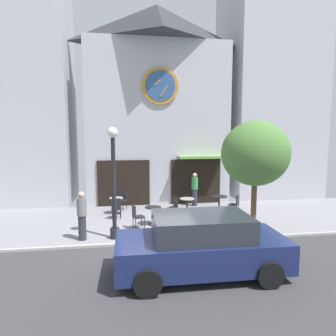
% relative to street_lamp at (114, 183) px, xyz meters
% --- Properties ---
extents(ground_plane, '(27.72, 11.47, 0.13)m').
position_rel_street_lamp_xyz_m(ground_plane, '(1.45, -1.02, -1.96)').
color(ground_plane, gray).
extents(clock_building, '(7.42, 4.14, 10.37)m').
position_rel_street_lamp_xyz_m(clock_building, '(2.15, 6.09, 3.42)').
color(clock_building, '#B2B2BC').
rests_on(clock_building, ground_plane).
extents(neighbor_building_left, '(5.00, 3.21, 14.94)m').
position_rel_street_lamp_xyz_m(neighbor_building_left, '(-4.91, 6.32, 5.53)').
color(neighbor_building_left, '#B2B2BC').
rests_on(neighbor_building_left, ground_plane).
extents(neighbor_building_right, '(5.11, 4.74, 13.76)m').
position_rel_street_lamp_xyz_m(neighbor_building_right, '(8.98, 7.08, 4.94)').
color(neighbor_building_right, '#B2B2BC').
rests_on(neighbor_building_right, ground_plane).
extents(street_lamp, '(0.36, 0.36, 3.81)m').
position_rel_street_lamp_xyz_m(street_lamp, '(0.00, 0.00, 0.00)').
color(street_lamp, black).
rests_on(street_lamp, ground_plane).
extents(street_tree, '(2.48, 2.24, 4.07)m').
position_rel_street_lamp_xyz_m(street_tree, '(5.06, 0.04, 0.94)').
color(street_tree, brown).
rests_on(street_tree, ground_plane).
extents(cafe_table_rightmost, '(0.62, 0.62, 0.73)m').
position_rel_street_lamp_xyz_m(cafe_table_rightmost, '(-0.04, 3.19, -1.46)').
color(cafe_table_rightmost, black).
rests_on(cafe_table_rightmost, ground_plane).
extents(cafe_table_leftmost, '(0.64, 0.64, 0.72)m').
position_rel_street_lamp_xyz_m(cafe_table_leftmost, '(1.45, 1.32, -1.45)').
color(cafe_table_leftmost, black).
rests_on(cafe_table_leftmost, ground_plane).
extents(cafe_table_near_door, '(0.65, 0.65, 0.74)m').
position_rel_street_lamp_xyz_m(cafe_table_near_door, '(3.10, 2.55, -1.44)').
color(cafe_table_near_door, black).
rests_on(cafe_table_near_door, ground_plane).
extents(cafe_table_center, '(0.75, 0.75, 0.76)m').
position_rel_street_lamp_xyz_m(cafe_table_center, '(4.65, 2.77, -1.39)').
color(cafe_table_center, black).
rests_on(cafe_table_center, ground_plane).
extents(cafe_chair_curbside, '(0.56, 0.56, 0.90)m').
position_rel_street_lamp_xyz_m(cafe_chair_curbside, '(5.24, 2.25, -1.41)').
color(cafe_chair_curbside, black).
rests_on(cafe_chair_curbside, ground_plane).
extents(cafe_chair_facing_street, '(0.49, 0.49, 0.90)m').
position_rel_street_lamp_xyz_m(cafe_chair_facing_street, '(2.29, 1.41, -1.41)').
color(cafe_chair_facing_street, black).
rests_on(cafe_chair_facing_street, ground_plane).
extents(cafe_chair_right_end, '(0.56, 0.56, 0.90)m').
position_rel_street_lamp_xyz_m(cafe_chair_right_end, '(1.94, 0.60, -1.41)').
color(cafe_chair_right_end, black).
rests_on(cafe_chair_right_end, ground_plane).
extents(cafe_chair_under_awning, '(0.42, 0.42, 0.90)m').
position_rel_street_lamp_xyz_m(cafe_chair_under_awning, '(-0.02, 2.35, -1.41)').
color(cafe_chair_under_awning, black).
rests_on(cafe_chair_under_awning, ground_plane).
extents(cafe_chair_corner, '(0.49, 0.49, 0.90)m').
position_rel_street_lamp_xyz_m(cafe_chair_corner, '(0.78, 0.92, -1.41)').
color(cafe_chair_corner, black).
rests_on(cafe_chair_corner, ground_plane).
extents(cafe_chair_left_end, '(0.54, 0.54, 0.90)m').
position_rel_street_lamp_xyz_m(cafe_chair_left_end, '(0.22, 3.94, -1.41)').
color(cafe_chair_left_end, black).
rests_on(cafe_chair_left_end, ground_plane).
extents(pedestrian_grey, '(0.44, 0.44, 1.67)m').
position_rel_street_lamp_xyz_m(pedestrian_grey, '(-1.08, -0.00, -1.08)').
color(pedestrian_grey, '#2D2D38').
rests_on(pedestrian_grey, ground_plane).
extents(pedestrian_green, '(0.32, 0.32, 1.67)m').
position_rel_street_lamp_xyz_m(pedestrian_green, '(3.82, 4.12, -1.08)').
color(pedestrian_green, '#2D2D38').
rests_on(pedestrian_green, ground_plane).
extents(parked_car_navy, '(4.32, 2.06, 1.55)m').
position_rel_street_lamp_xyz_m(parked_car_navy, '(2.28, -2.92, -1.18)').
color(parked_car_navy, navy).
rests_on(parked_car_navy, ground_plane).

